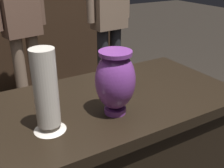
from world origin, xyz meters
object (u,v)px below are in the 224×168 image
object	(u,v)px
vase_centerpiece	(115,81)
vase_left_accent	(46,94)
vase_tall_behind	(118,70)
visitor_center_back	(21,20)
visitor_near_right	(109,12)

from	to	relation	value
vase_centerpiece	vase_left_accent	world-z (taller)	vase_left_accent
vase_centerpiece	vase_left_accent	xyz separation A→B (m)	(-0.27, 0.01, 0.00)
vase_centerpiece	vase_tall_behind	xyz separation A→B (m)	(0.14, 0.21, -0.06)
vase_tall_behind	vase_centerpiece	bearing A→B (deg)	-123.73
vase_tall_behind	vase_left_accent	world-z (taller)	vase_left_accent
vase_left_accent	visitor_center_back	distance (m)	1.68
vase_centerpiece	visitor_center_back	distance (m)	1.66
vase_left_accent	vase_centerpiece	bearing A→B (deg)	-3.13
visitor_center_back	vase_left_accent	bearing A→B (deg)	69.48
vase_centerpiece	visitor_center_back	xyz separation A→B (m)	(0.03, 1.66, -0.05)
visitor_near_right	visitor_center_back	xyz separation A→B (m)	(-0.75, 0.26, -0.04)
vase_centerpiece	visitor_near_right	distance (m)	1.60
vase_tall_behind	visitor_near_right	bearing A→B (deg)	61.77
visitor_near_right	visitor_center_back	distance (m)	0.79
visitor_center_back	visitor_near_right	bearing A→B (deg)	150.67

